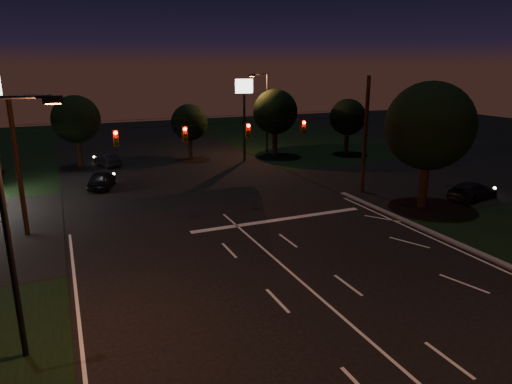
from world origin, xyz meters
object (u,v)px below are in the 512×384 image
utility_pole_right (362,192)px  car_oncoming_a (101,180)px  tree_right_near (428,127)px  car_oncoming_b (108,160)px  car_cross (472,191)px

utility_pole_right → car_oncoming_a: utility_pole_right is taller
utility_pole_right → tree_right_near: tree_right_near is taller
car_oncoming_b → car_cross: 33.21m
tree_right_near → car_oncoming_a: bearing=144.9°
utility_pole_right → car_oncoming_b: utility_pole_right is taller
utility_pole_right → car_oncoming_b: (-17.50, 18.12, 0.62)m
car_oncoming_a → tree_right_near: bearing=162.5°
car_oncoming_b → car_cross: car_cross is taller
car_cross → car_oncoming_a: bearing=49.0°
tree_right_near → car_cross: size_ratio=1.91×
tree_right_near → car_oncoming_a: 25.41m
car_oncoming_a → car_cross: bearing=167.7°
car_oncoming_b → car_cross: size_ratio=0.83×
car_oncoming_a → car_cross: size_ratio=0.91×
tree_right_near → car_oncoming_b: bearing=129.7°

